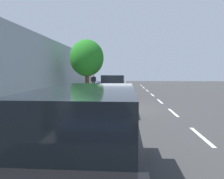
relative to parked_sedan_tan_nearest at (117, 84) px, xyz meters
name	(u,v)px	position (x,y,z in m)	size (l,w,h in m)	color
ground	(120,108)	(-0.58, 11.71, -0.75)	(66.80, 66.80, 0.00)	#373737
sidewalk	(66,106)	(2.77, 11.71, -0.68)	(3.27, 41.75, 0.14)	#B6B19B
curb_edge	(94,107)	(1.06, 11.71, -0.68)	(0.16, 41.75, 0.14)	gray
lane_stripe_centre	(165,106)	(-3.54, 10.83, -0.75)	(0.14, 40.00, 0.01)	white
lane_stripe_bike_edge	(117,108)	(-0.41, 11.71, -0.75)	(0.12, 41.75, 0.01)	white
building_facade	(36,71)	(4.66, 11.71, 1.53)	(0.50, 41.75, 4.57)	gray
parked_sedan_tan_nearest	(117,84)	(0.00, 0.00, 0.00)	(1.97, 4.47, 1.52)	tan
parked_pickup_grey_second	(114,88)	(-0.02, 7.30, 0.15)	(2.20, 5.38, 1.95)	slate
parked_sedan_white_mid	(108,101)	(0.01, 13.83, 0.00)	(1.87, 4.42, 1.52)	white
parked_suv_black_far	(88,141)	(-0.14, 20.75, 0.27)	(2.02, 4.73, 1.99)	black
bicycle_at_curb	(101,102)	(0.59, 11.70, -0.37)	(1.35, 1.19, 0.77)	black
cyclist_with_backpack	(98,91)	(0.81, 11.24, 0.22)	(0.52, 0.55, 1.62)	#C6B284
street_tree_near_cyclist	(87,58)	(2.13, 7.80, 2.54)	(2.69, 2.69, 4.63)	brown
pedestrian_on_phone	(94,81)	(2.89, -1.16, 0.31)	(0.62, 0.24, 1.64)	black
fire_hydrant	(104,85)	(1.49, -0.13, -0.19)	(0.22, 0.22, 0.84)	red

